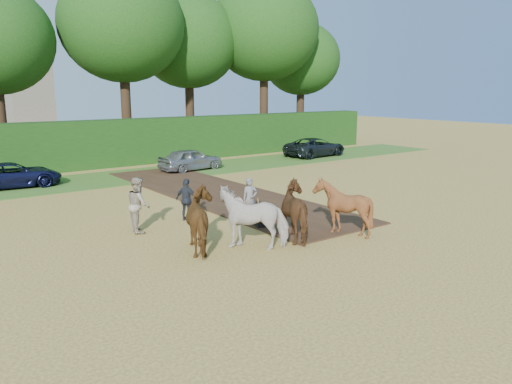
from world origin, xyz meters
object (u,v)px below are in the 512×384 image
at_px(church, 22,15).
at_px(spectator_far, 187,200).
at_px(parked_cars, 115,166).
at_px(spectator_near, 139,205).
at_px(plough_team, 277,213).

bearing_deg(church, spectator_far, -96.77).
bearing_deg(parked_cars, spectator_near, -106.88).
bearing_deg(spectator_far, church, -35.64).
xyz_separation_m(parked_cars, church, (4.91, 40.98, 13.05)).
distance_m(spectator_near, church, 54.00).
height_order(parked_cars, church, church).
xyz_separation_m(plough_team, parked_cars, (0.13, 14.63, -0.28)).
xyz_separation_m(spectator_near, spectator_far, (2.09, 0.31, -0.16)).
distance_m(spectator_far, plough_team, 4.24).
xyz_separation_m(spectator_near, church, (8.20, 51.83, 12.76)).
xyz_separation_m(spectator_near, plough_team, (3.16, -3.78, -0.02)).
distance_m(spectator_near, plough_team, 4.93).
bearing_deg(spectator_near, church, 3.76).
relative_size(spectator_near, church, 0.07).
bearing_deg(plough_team, spectator_far, 104.74).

